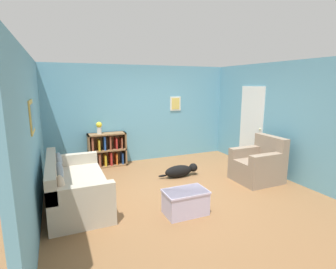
% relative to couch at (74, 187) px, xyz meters
% --- Properties ---
extents(ground_plane, '(14.00, 14.00, 0.00)m').
position_rel_couch_xyz_m(ground_plane, '(1.96, -0.04, -0.32)').
color(ground_plane, brown).
extents(wall_back, '(5.60, 0.13, 2.60)m').
position_rel_couch_xyz_m(wall_back, '(1.97, 2.21, 0.99)').
color(wall_back, '#609EB7').
rests_on(wall_back, ground_plane).
extents(wall_left, '(0.13, 5.00, 2.60)m').
position_rel_couch_xyz_m(wall_left, '(-0.59, -0.04, 0.99)').
color(wall_left, '#609EB7').
rests_on(wall_left, ground_plane).
extents(wall_right, '(0.16, 5.00, 2.60)m').
position_rel_couch_xyz_m(wall_right, '(4.51, -0.02, 0.98)').
color(wall_right, '#609EB7').
rests_on(wall_right, ground_plane).
extents(couch, '(0.96, 2.00, 0.85)m').
position_rel_couch_xyz_m(couch, '(0.00, 0.00, 0.00)').
color(couch, '#B7AD99').
rests_on(couch, ground_plane).
extents(bookshelf, '(0.95, 0.34, 0.87)m').
position_rel_couch_xyz_m(bookshelf, '(0.94, 1.99, 0.10)').
color(bookshelf, olive).
rests_on(bookshelf, ground_plane).
extents(recliner_chair, '(0.91, 0.85, 0.98)m').
position_rel_couch_xyz_m(recliner_chair, '(3.82, -0.39, 0.04)').
color(recliner_chair, gray).
rests_on(recliner_chair, ground_plane).
extents(coffee_table, '(0.71, 0.45, 0.40)m').
position_rel_couch_xyz_m(coffee_table, '(1.65, -1.09, -0.10)').
color(coffee_table, '#BCB2D1').
rests_on(coffee_table, ground_plane).
extents(dog, '(0.96, 0.25, 0.28)m').
position_rel_couch_xyz_m(dog, '(2.34, 0.50, -0.17)').
color(dog, black).
rests_on(dog, ground_plane).
extents(vase, '(0.15, 0.15, 0.30)m').
position_rel_couch_xyz_m(vase, '(0.77, 1.97, 0.73)').
color(vase, silver).
rests_on(vase, bookshelf).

